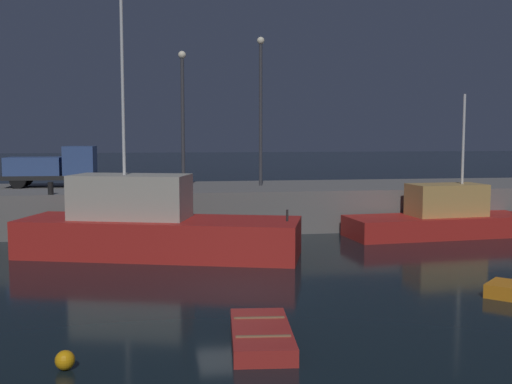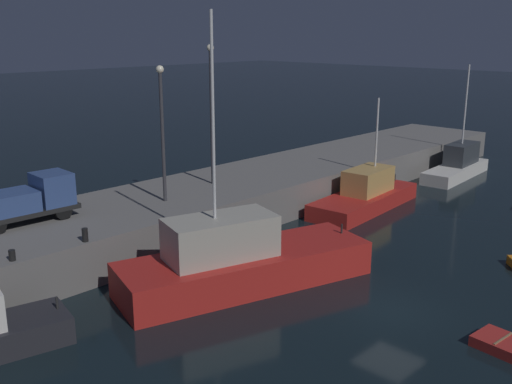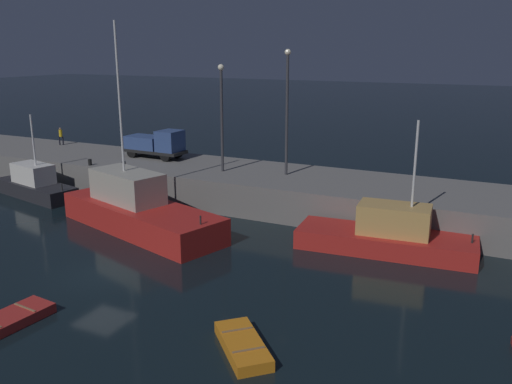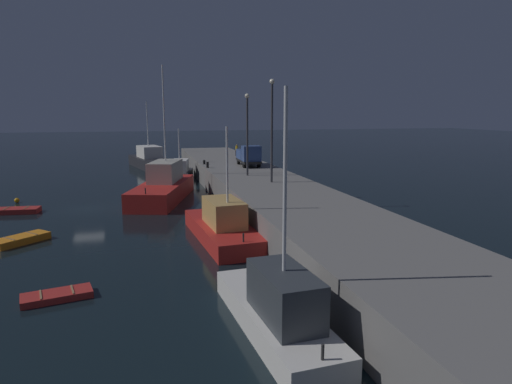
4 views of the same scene
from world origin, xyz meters
name	(u,v)px [view 4 (image 4 of 4)]	position (x,y,z in m)	size (l,w,h in m)	color
ground_plane	(87,209)	(0.00, 0.00, 0.00)	(320.00, 320.00, 0.00)	black
pier_quay	(259,189)	(0.00, 15.34, 1.15)	(70.36, 7.94, 2.31)	slate
fishing_trawler_red	(278,309)	(25.32, 9.33, 1.00)	(8.89, 2.98, 9.19)	silver
fishing_boat_blue	(163,187)	(-2.78, 6.63, 1.27)	(12.81, 7.13, 12.67)	red
fishing_boat_white	(180,173)	(-14.68, 9.31, 0.95)	(8.18, 3.94, 6.34)	#232328
fishing_boat_orange	(150,160)	(-28.98, 6.11, 1.17)	(12.84, 6.52, 9.81)	#232328
fishing_trawler_green	(223,226)	(12.21, 9.65, 0.94)	(10.04, 3.94, 7.45)	red
dinghy_orange_near	(21,240)	(9.65, -3.08, 0.23)	(3.35, 3.41, 0.50)	orange
rowboat_white_mid	(17,211)	(0.03, -5.55, 0.21)	(1.85, 3.65, 0.47)	#B22823
dinghy_red_small	(57,296)	(19.70, 0.67, 0.16)	(1.89, 3.19, 0.36)	#B22823
mooring_buoy_near	(17,200)	(-4.71, -6.63, 0.23)	(0.45, 0.45, 0.45)	orange
lamp_post_west	(247,128)	(-1.09, 14.50, 6.81)	(0.44, 0.44, 7.68)	#38383D
lamp_post_east	(272,123)	(3.53, 15.54, 7.35)	(0.44, 0.44, 8.72)	#38383D
utility_truck	(249,156)	(-8.40, 16.41, 3.48)	(5.41, 2.13, 2.36)	black
dockworker	(237,149)	(-20.08, 17.55, 3.23)	(0.42, 0.42, 1.62)	black
bollard_west	(208,165)	(-7.91, 11.68, 2.63)	(0.28, 0.28, 0.65)	black
bollard_central	(204,162)	(-11.32, 11.81, 2.55)	(0.28, 0.28, 0.48)	black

